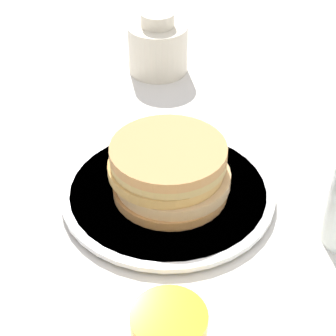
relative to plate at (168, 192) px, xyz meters
name	(u,v)px	position (x,y,z in m)	size (l,w,h in m)	color
ground_plane	(152,193)	(0.01, 0.02, -0.01)	(4.00, 4.00, 0.00)	silver
plate	(168,192)	(0.00, 0.00, 0.00)	(0.28, 0.28, 0.01)	white
pancake_stack	(169,169)	(0.00, 0.00, 0.04)	(0.16, 0.16, 0.07)	#BF8145
juice_glass	(169,333)	(-0.22, 0.08, 0.02)	(0.07, 0.07, 0.06)	yellow
cream_jug	(158,46)	(0.33, -0.10, 0.04)	(0.11, 0.11, 0.11)	beige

